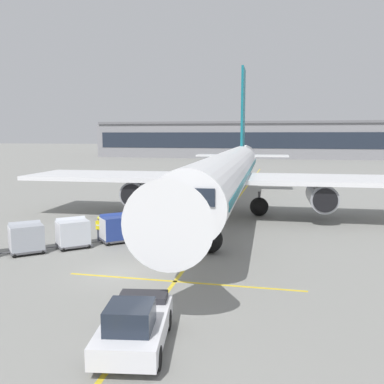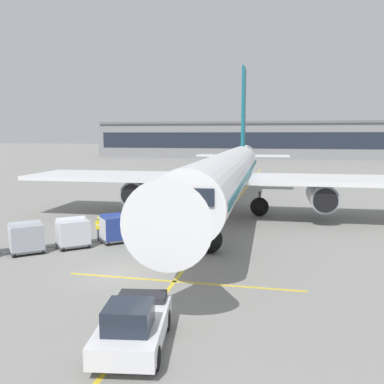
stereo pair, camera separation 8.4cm
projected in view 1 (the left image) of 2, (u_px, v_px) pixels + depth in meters
name	position (u px, v px, depth m)	size (l,w,h in m)	color
ground_plane	(122.00, 272.00, 22.44)	(600.00, 600.00, 0.00)	gray
parked_airplane	(228.00, 173.00, 37.19)	(36.26, 45.85, 15.63)	white
belt_loader	(162.00, 222.00, 30.89)	(4.94, 3.84, 3.45)	silver
baggage_cart_lead	(116.00, 228.00, 28.67)	(2.58, 2.52, 1.91)	#515156
baggage_cart_second	(73.00, 232.00, 27.29)	(2.58, 2.52, 1.91)	#515156
baggage_cart_third	(26.00, 237.00, 25.97)	(2.58, 2.52, 1.91)	#515156
pushback_tug	(135.00, 325.00, 14.38)	(2.75, 4.67, 1.83)	silver
ground_crew_by_loader	(148.00, 229.00, 28.40)	(0.57, 0.28, 1.74)	black
ground_crew_by_carts	(154.00, 221.00, 30.95)	(0.44, 0.44, 1.74)	black
ground_crew_marshaller	(99.00, 227.00, 28.81)	(0.56, 0.30, 1.74)	#333847
ground_crew_wingwalker	(155.00, 225.00, 29.39)	(0.41, 0.49, 1.74)	#514C42
safety_cone_engine_keepout	(122.00, 220.00, 34.60)	(0.64, 0.64, 0.73)	black
safety_cone_wingtip	(140.00, 210.00, 39.43)	(0.58, 0.58, 0.66)	black
apron_guidance_line_lead_in	(223.00, 218.00, 36.94)	(0.20, 110.00, 0.01)	yellow
apron_guidance_line_stop_bar	(182.00, 282.00, 20.99)	(12.00, 0.20, 0.01)	yellow
terminal_building	(284.00, 140.00, 134.82)	(118.45, 20.23, 11.28)	gray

